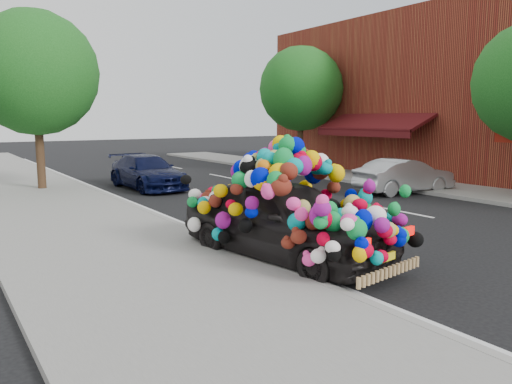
# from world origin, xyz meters

# --- Properties ---
(ground) EXTENTS (100.00, 100.00, 0.00)m
(ground) POSITION_xyz_m (0.00, 0.00, 0.00)
(ground) COLOR black
(ground) RESTS_ON ground
(sidewalk) EXTENTS (4.00, 60.00, 0.12)m
(sidewalk) POSITION_xyz_m (-4.30, 0.00, 0.06)
(sidewalk) COLOR gray
(sidewalk) RESTS_ON ground
(kerb) EXTENTS (0.15, 60.00, 0.13)m
(kerb) POSITION_xyz_m (-2.35, 0.00, 0.07)
(kerb) COLOR gray
(kerb) RESTS_ON ground
(footpath_far) EXTENTS (3.00, 40.00, 0.12)m
(footpath_far) POSITION_xyz_m (8.20, 3.00, 0.06)
(footpath_far) COLOR gray
(footpath_far) RESTS_ON ground
(lane_markings) EXTENTS (6.00, 50.00, 0.01)m
(lane_markings) POSITION_xyz_m (3.60, 0.00, 0.01)
(lane_markings) COLOR silver
(lane_markings) RESTS_ON ground
(shopfront_row) EXTENTS (9.61, 22.00, 7.00)m
(shopfront_row) POSITION_xyz_m (13.48, 3.00, 3.50)
(shopfront_row) COLOR maroon
(shopfront_row) RESTS_ON ground
(tree_near_sidewalk) EXTENTS (4.20, 4.20, 6.13)m
(tree_near_sidewalk) POSITION_xyz_m (-3.80, 9.50, 4.02)
(tree_near_sidewalk) COLOR #332114
(tree_near_sidewalk) RESTS_ON ground
(tree_far_b) EXTENTS (4.00, 4.00, 5.90)m
(tree_far_b) POSITION_xyz_m (8.00, 10.00, 3.89)
(tree_far_b) COLOR #332114
(tree_far_b) RESTS_ON ground
(plush_art_car) EXTENTS (2.76, 4.76, 2.11)m
(plush_art_car) POSITION_xyz_m (-1.80, -1.85, 1.08)
(plush_art_car) COLOR black
(plush_art_car) RESTS_ON ground
(navy_sedan) EXTENTS (1.82, 4.18, 1.20)m
(navy_sedan) POSITION_xyz_m (-0.47, 8.18, 0.60)
(navy_sedan) COLOR black
(navy_sedan) RESTS_ON ground
(silver_hatchback) EXTENTS (3.66, 1.65, 1.17)m
(silver_hatchback) POSITION_xyz_m (6.39, 2.31, 0.58)
(silver_hatchback) COLOR #A1A4A7
(silver_hatchback) RESTS_ON ground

